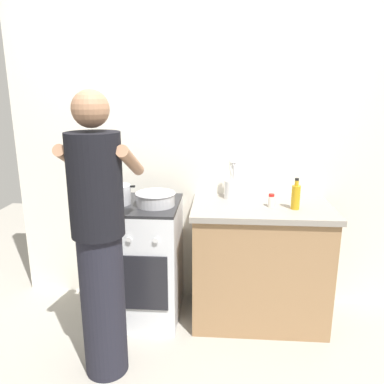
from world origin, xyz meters
TOP-DOWN VIEW (x-y plane):
  - ground at (0.00, 0.00)m, footprint 6.00×6.00m
  - back_wall at (0.20, 0.50)m, footprint 3.20×0.10m
  - countertop at (0.55, 0.15)m, footprint 1.00×0.60m
  - stove_range at (-0.35, 0.15)m, footprint 0.60×0.62m
  - pot at (-0.49, 0.13)m, footprint 0.26×0.19m
  - mixing_bowl at (-0.21, 0.10)m, footprint 0.29×0.29m
  - utensil_crock at (0.33, 0.33)m, footprint 0.10×0.10m
  - spice_bottle at (0.61, 0.13)m, footprint 0.04×0.04m
  - oil_bottle at (0.77, 0.09)m, footprint 0.06×0.06m
  - person at (-0.44, -0.48)m, footprint 0.41×0.50m

SIDE VIEW (x-z plane):
  - ground at x=0.00m, z-range 0.00..0.00m
  - stove_range at x=-0.35m, z-range 0.00..0.90m
  - countertop at x=0.55m, z-range 0.00..0.90m
  - person at x=-0.44m, z-range 0.01..1.71m
  - spice_bottle at x=0.61m, z-range 0.90..0.99m
  - mixing_bowl at x=-0.21m, z-range 0.90..1.00m
  - pot at x=-0.49m, z-range 0.90..1.04m
  - utensil_crock at x=0.33m, z-range 0.83..1.15m
  - oil_bottle at x=0.77m, z-range 0.88..1.10m
  - back_wall at x=0.20m, z-range 0.00..2.50m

